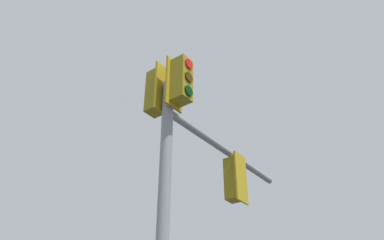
# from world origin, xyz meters

# --- Properties ---
(signal_mast_assembly) EXTENTS (4.11, 0.98, 6.69)m
(signal_mast_assembly) POSITION_xyz_m (0.21, 0.18, 4.73)
(signal_mast_assembly) COLOR gray
(signal_mast_assembly) RESTS_ON ground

